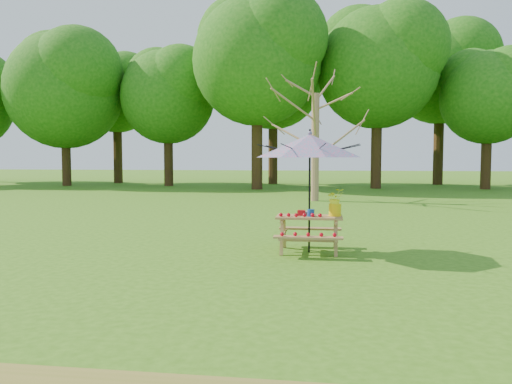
# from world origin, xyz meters

# --- Properties ---
(ground) EXTENTS (120.00, 120.00, 0.00)m
(ground) POSITION_xyz_m (0.00, 0.00, 0.00)
(ground) COLOR #386E15
(ground) RESTS_ON ground
(treeline) EXTENTS (60.00, 12.00, 16.00)m
(treeline) POSITION_xyz_m (0.00, 22.00, 8.00)
(treeline) COLOR #155D0F
(treeline) RESTS_ON ground
(bare_tree) EXTENTS (5.84, 5.84, 9.88)m
(bare_tree) POSITION_xyz_m (3.00, 14.04, 6.00)
(bare_tree) COLOR #926D50
(bare_tree) RESTS_ON ground
(picnic_table) EXTENTS (1.20, 1.32, 0.67)m
(picnic_table) POSITION_xyz_m (3.13, 3.14, 0.33)
(picnic_table) COLOR #9E7C47
(picnic_table) RESTS_ON ground
(patio_umbrella) EXTENTS (2.46, 2.46, 2.25)m
(patio_umbrella) POSITION_xyz_m (3.13, 3.15, 1.95)
(patio_umbrella) COLOR black
(patio_umbrella) RESTS_ON ground
(produce_bins) EXTENTS (0.31, 0.36, 0.13)m
(produce_bins) POSITION_xyz_m (3.09, 3.17, 0.72)
(produce_bins) COLOR red
(produce_bins) RESTS_ON picnic_table
(tomatoes_row) EXTENTS (0.77, 0.13, 0.07)m
(tomatoes_row) POSITION_xyz_m (2.98, 2.97, 0.71)
(tomatoes_row) COLOR red
(tomatoes_row) RESTS_ON picnic_table
(flower_bucket) EXTENTS (0.38, 0.36, 0.50)m
(flower_bucket) POSITION_xyz_m (3.60, 3.21, 0.94)
(flower_bucket) COLOR yellow
(flower_bucket) RESTS_ON picnic_table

